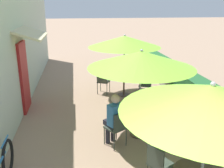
{
  "coord_description": "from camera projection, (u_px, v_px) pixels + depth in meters",
  "views": [
    {
      "loc": [
        -0.84,
        -1.27,
        3.13
      ],
      "look_at": [
        0.15,
        5.33,
        1.0
      ],
      "focal_mm": 40.0,
      "sensor_mm": 36.0,
      "label": 1
    }
  ],
  "objects": [
    {
      "name": "patio_umbrella_far",
      "position": [
        125.0,
        41.0,
        8.46
      ],
      "size": [
        2.48,
        2.48,
        2.17
      ],
      "color": "#B7B7BC",
      "rests_on": "ground_plane"
    },
    {
      "name": "planter_hedge",
      "position": [
        177.0,
        80.0,
        8.96
      ],
      "size": [
        0.6,
        12.93,
        1.01
      ],
      "color": "gray",
      "rests_on": "ground_plane"
    },
    {
      "name": "patio_umbrella_mid",
      "position": [
        141.0,
        59.0,
        5.7
      ],
      "size": [
        2.48,
        2.48,
        2.17
      ],
      "color": "#B7B7BC",
      "rests_on": "ground_plane"
    },
    {
      "name": "patio_umbrella_near",
      "position": [
        211.0,
        99.0,
        3.32
      ],
      "size": [
        2.48,
        2.48,
        2.17
      ],
      "color": "#B7B7BC",
      "rests_on": "ground_plane"
    },
    {
      "name": "cafe_chair_near_right",
      "position": [
        159.0,
        163.0,
        4.3
      ],
      "size": [
        0.54,
        0.54,
        0.87
      ],
      "rotation": [
        0.0,
        0.0,
        11.47
      ],
      "color": "#384238",
      "rests_on": "ground_plane"
    },
    {
      "name": "patio_table_mid",
      "position": [
        139.0,
        114.0,
        6.12
      ],
      "size": [
        0.85,
        0.85,
        0.74
      ],
      "color": "brown",
      "rests_on": "ground_plane"
    },
    {
      "name": "cafe_chair_far_left",
      "position": [
        103.0,
        80.0,
        9.01
      ],
      "size": [
        0.53,
        0.53,
        0.87
      ],
      "rotation": [
        0.0,
        0.0,
        5.86
      ],
      "color": "#384238",
      "rests_on": "ground_plane"
    },
    {
      "name": "cafe_facade_wall",
      "position": [
        19.0,
        40.0,
        7.71
      ],
      "size": [
        0.98,
        13.93,
        4.2
      ],
      "color": "#B2C1AD",
      "rests_on": "ground_plane"
    },
    {
      "name": "coffee_cup_far",
      "position": [
        126.0,
        74.0,
        8.84
      ],
      "size": [
        0.07,
        0.07,
        0.09
      ],
      "color": "#232328",
      "rests_on": "patio_table_far"
    },
    {
      "name": "cafe_chair_mid_right",
      "position": [
        158.0,
        107.0,
        6.64
      ],
      "size": [
        0.55,
        0.55,
        0.87
      ],
      "rotation": [
        0.0,
        0.0,
        9.95
      ],
      "color": "#384238",
      "rests_on": "ground_plane"
    },
    {
      "name": "cafe_chair_mid_left",
      "position": [
        117.0,
        126.0,
        5.62
      ],
      "size": [
        0.55,
        0.55,
        0.87
      ],
      "rotation": [
        0.0,
        0.0,
        6.81
      ],
      "color": "#384238",
      "rests_on": "ground_plane"
    },
    {
      "name": "patio_table_far",
      "position": [
        124.0,
        80.0,
        8.87
      ],
      "size": [
        0.85,
        0.85,
        0.74
      ],
      "color": "brown",
      "rests_on": "ground_plane"
    },
    {
      "name": "coffee_cup_mid",
      "position": [
        136.0,
        105.0,
        6.07
      ],
      "size": [
        0.07,
        0.07,
        0.09
      ],
      "color": "#232328",
      "rests_on": "patio_table_mid"
    },
    {
      "name": "cafe_chair_far_right",
      "position": [
        146.0,
        82.0,
        8.76
      ],
      "size": [
        0.53,
        0.53,
        0.87
      ],
      "rotation": [
        0.0,
        0.0,
        9.0
      ],
      "color": "#384238",
      "rests_on": "ground_plane"
    },
    {
      "name": "seated_patron_mid_left",
      "position": [
        114.0,
        118.0,
        5.65
      ],
      "size": [
        0.48,
        0.51,
        1.25
      ],
      "rotation": [
        0.0,
        0.0,
        6.81
      ],
      "color": "#23232D",
      "rests_on": "ground_plane"
    }
  ]
}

